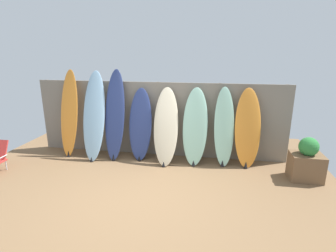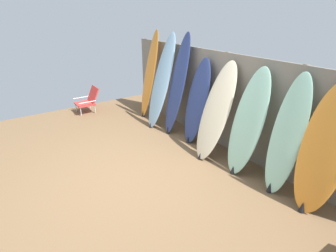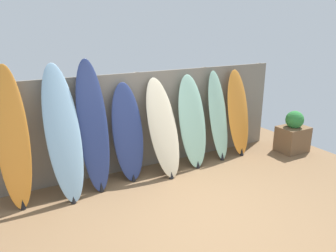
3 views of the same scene
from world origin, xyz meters
name	(u,v)px [view 2 (image 2 of 3)]	position (x,y,z in m)	size (l,w,h in m)	color
ground	(130,174)	(0.00, 0.00, 0.00)	(7.68, 7.68, 0.00)	brown
fence_back	(222,101)	(0.00, 2.01, 0.90)	(6.08, 0.11, 1.80)	gray
surfboard_orange_0	(149,75)	(-2.13, 1.66, 1.03)	(0.48, 0.54, 2.09)	orange
surfboard_skyblue_1	(161,82)	(-1.44, 1.56, 1.03)	(0.56, 0.75, 2.07)	#8CB7D6
surfboard_navy_2	(177,86)	(-0.96, 1.63, 1.04)	(0.49, 0.58, 2.10)	navy
surfboard_navy_3	(197,102)	(-0.35, 1.67, 0.83)	(0.54, 0.46, 1.69)	navy
surfboard_cream_4	(216,112)	(0.27, 1.57, 0.85)	(0.60, 0.77, 1.72)	beige
surfboard_seafoam_5	(248,123)	(0.93, 1.63, 0.86)	(0.56, 0.54, 1.73)	#9ED6BC
surfboard_seafoam_6	(287,137)	(1.57, 1.68, 0.86)	(0.50, 0.51, 1.75)	#9ED6BC
surfboard_orange_7	(324,151)	(2.08, 1.68, 0.86)	(0.61, 0.51, 1.74)	orange
beach_chair	(89,100)	(-3.28, 0.46, 0.32)	(0.50, 0.57, 0.64)	silver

